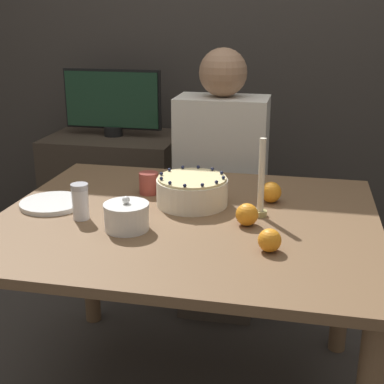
{
  "coord_description": "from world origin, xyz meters",
  "views": [
    {
      "loc": [
        0.35,
        -1.58,
        1.37
      ],
      "look_at": [
        -0.01,
        0.11,
        0.78
      ],
      "focal_mm": 50.0,
      "sensor_mm": 36.0,
      "label": 1
    }
  ],
  "objects_px": {
    "person_man_blue_shirt": "(221,202)",
    "cake": "(192,191)",
    "tv_monitor": "(112,101)",
    "sugar_bowl": "(127,216)",
    "candle": "(261,186)",
    "sugar_shaker": "(80,201)"
  },
  "relations": [
    {
      "from": "sugar_shaker",
      "to": "candle",
      "type": "height_order",
      "value": "candle"
    },
    {
      "from": "tv_monitor",
      "to": "cake",
      "type": "bearing_deg",
      "value": -57.08
    },
    {
      "from": "person_man_blue_shirt",
      "to": "cake",
      "type": "bearing_deg",
      "value": 89.35
    },
    {
      "from": "sugar_shaker",
      "to": "candle",
      "type": "xyz_separation_m",
      "value": [
        0.56,
        0.14,
        0.04
      ]
    },
    {
      "from": "cake",
      "to": "tv_monitor",
      "type": "xyz_separation_m",
      "value": [
        -0.65,
        1.0,
        0.13
      ]
    },
    {
      "from": "sugar_bowl",
      "to": "person_man_blue_shirt",
      "type": "bearing_deg",
      "value": 79.84
    },
    {
      "from": "sugar_shaker",
      "to": "candle",
      "type": "bearing_deg",
      "value": 14.57
    },
    {
      "from": "sugar_bowl",
      "to": "person_man_blue_shirt",
      "type": "distance_m",
      "value": 0.91
    },
    {
      "from": "sugar_shaker",
      "to": "person_man_blue_shirt",
      "type": "bearing_deg",
      "value": 68.09
    },
    {
      "from": "cake",
      "to": "tv_monitor",
      "type": "distance_m",
      "value": 1.2
    },
    {
      "from": "sugar_shaker",
      "to": "person_man_blue_shirt",
      "type": "height_order",
      "value": "person_man_blue_shirt"
    },
    {
      "from": "cake",
      "to": "sugar_bowl",
      "type": "xyz_separation_m",
      "value": [
        -0.15,
        -0.26,
        -0.01
      ]
    },
    {
      "from": "person_man_blue_shirt",
      "to": "tv_monitor",
      "type": "bearing_deg",
      "value": -31.13
    },
    {
      "from": "sugar_shaker",
      "to": "tv_monitor",
      "type": "height_order",
      "value": "tv_monitor"
    },
    {
      "from": "sugar_bowl",
      "to": "sugar_shaker",
      "type": "height_order",
      "value": "sugar_shaker"
    },
    {
      "from": "sugar_bowl",
      "to": "person_man_blue_shirt",
      "type": "height_order",
      "value": "person_man_blue_shirt"
    },
    {
      "from": "sugar_shaker",
      "to": "cake",
      "type": "bearing_deg",
      "value": 32.84
    },
    {
      "from": "sugar_bowl",
      "to": "tv_monitor",
      "type": "xyz_separation_m",
      "value": [
        -0.5,
        1.26,
        0.13
      ]
    },
    {
      "from": "sugar_bowl",
      "to": "person_man_blue_shirt",
      "type": "relative_size",
      "value": 0.11
    },
    {
      "from": "cake",
      "to": "sugar_bowl",
      "type": "bearing_deg",
      "value": -119.74
    },
    {
      "from": "cake",
      "to": "candle",
      "type": "relative_size",
      "value": 0.95
    },
    {
      "from": "sugar_bowl",
      "to": "tv_monitor",
      "type": "distance_m",
      "value": 1.36
    }
  ]
}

